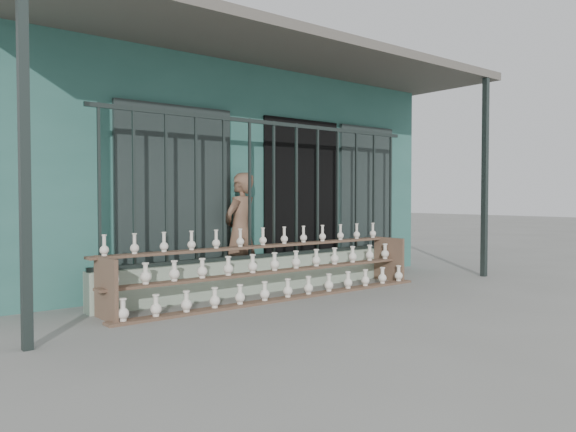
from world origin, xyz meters
TOP-DOWN VIEW (x-y plane):
  - ground at (0.00, 0.00)m, footprint 60.00×60.00m
  - workshop_building at (0.00, 4.23)m, footprint 7.40×6.60m
  - parapet_wall at (0.00, 1.30)m, footprint 5.00×0.20m
  - security_fence at (-0.00, 1.30)m, footprint 5.00×0.04m
  - shelf_rack at (-0.29, 0.88)m, footprint 4.50×0.68m
  - elderly_woman at (-0.32, 1.62)m, footprint 0.67×0.55m

SIDE VIEW (x-z plane):
  - ground at x=0.00m, z-range 0.00..0.00m
  - parapet_wall at x=0.00m, z-range 0.00..0.45m
  - shelf_rack at x=-0.29m, z-range -0.06..0.79m
  - elderly_woman at x=-0.32m, z-range 0.00..1.57m
  - security_fence at x=0.00m, z-range 0.45..2.25m
  - workshop_building at x=0.00m, z-range 0.02..3.23m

